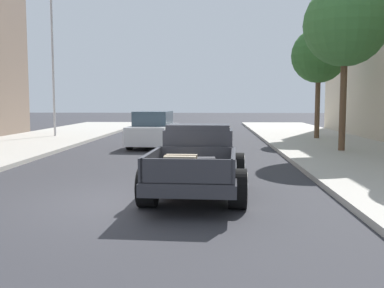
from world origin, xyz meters
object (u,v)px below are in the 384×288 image
Objects in this scene: street_tree_second at (345,25)px; street_tree_third at (319,56)px; hotrod_truck_gunmetal at (199,160)px; car_background_white at (154,130)px; flagpole at (56,35)px.

street_tree_second is 5.99m from street_tree_third.
hotrod_truck_gunmetal is 0.76× the size of street_tree_second.
car_background_white is at bearing 103.46° from hotrod_truck_gunmetal.
car_background_white is 0.67× the size of street_tree_second.
hotrod_truck_gunmetal is at bearing -59.78° from flagpole.
hotrod_truck_gunmetal is 15.26m from street_tree_third.
flagpole reaches higher than car_background_white.
hotrod_truck_gunmetal is 1.14× the size of car_background_white.
car_background_white reaches higher than hotrod_truck_gunmetal.
flagpole reaches higher than hotrod_truck_gunmetal.
street_tree_third reaches higher than car_background_white.
flagpole is (-8.40, 14.41, 5.02)m from hotrod_truck_gunmetal.
hotrod_truck_gunmetal is 10.28m from car_background_white.
street_tree_third is at bearing 23.54° from car_background_white.
street_tree_second is at bearing 54.40° from hotrod_truck_gunmetal.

